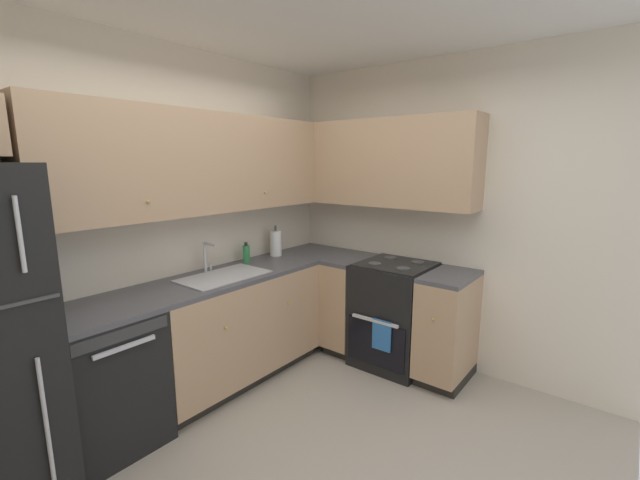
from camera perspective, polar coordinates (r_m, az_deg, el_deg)
name	(u,v)px	position (r m, az deg, el deg)	size (l,w,h in m)	color
ground_plane	(314,474)	(2.79, -0.78, -29.81)	(3.58, 3.02, 0.02)	#A89E8E
wall_back	(157,225)	(3.34, -21.78, 1.96)	(3.68, 0.05, 2.67)	beige
wall_right	(445,217)	(3.73, 17.02, 3.13)	(0.05, 3.12, 2.67)	beige
dishwasher	(105,380)	(3.06, -27.82, -16.93)	(0.60, 0.63, 0.88)	black
lower_cabinets_back	(235,328)	(3.56, -11.84, -11.87)	(1.51, 0.62, 0.88)	tan
countertop_back	(232,275)	(3.41, -12.14, -4.80)	(2.71, 0.60, 0.04)	#4C4C51
lower_cabinets_right	(399,317)	(3.76, 10.92, -10.55)	(0.62, 1.28, 0.88)	tan
countertop_right	(400,268)	(3.62, 11.16, -3.83)	(0.60, 1.28, 0.03)	#4C4C51
oven_range	(395,313)	(3.79, 10.36, -10.02)	(0.68, 0.62, 1.07)	black
upper_cabinets_back	(199,163)	(3.30, -16.52, 10.22)	(2.39, 0.34, 0.76)	tan
upper_cabinets_right	(376,163)	(3.80, 7.87, 10.58)	(0.32, 1.83, 0.76)	tan
sink	(224,281)	(3.32, -13.25, -5.64)	(0.69, 0.40, 0.10)	#B7B7BC
faucet	(207,255)	(3.44, -15.51, -1.97)	(0.07, 0.16, 0.25)	silver
soap_bottle	(246,254)	(3.71, -10.25, -1.89)	(0.06, 0.06, 0.18)	#338C4C
paper_towel_roll	(276,243)	(3.93, -6.19, -0.43)	(0.11, 0.11, 0.30)	white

